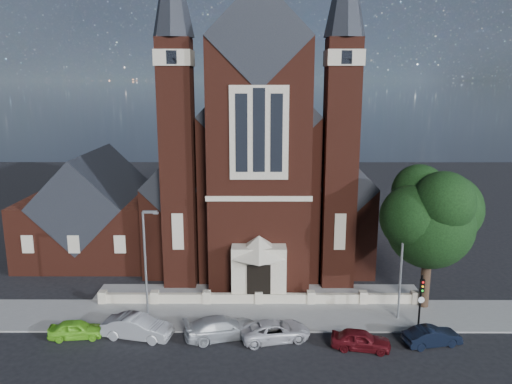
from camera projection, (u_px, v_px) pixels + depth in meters
ground at (259, 264)px, 46.67m from camera, size 120.00×120.00×0.00m
pavement_strip at (259, 316)px, 36.43m from camera, size 60.00×5.00×0.12m
forecourt_paving at (259, 293)px, 40.33m from camera, size 26.00×3.00×0.14m
forecourt_wall at (259, 304)px, 38.38m from camera, size 24.00×0.40×0.90m
church at (259, 164)px, 52.64m from camera, size 20.01×34.90×29.20m
parish_hall at (95, 214)px, 48.77m from camera, size 12.00×12.20×10.24m
street_tree at (433, 220)px, 36.05m from camera, size 6.40×6.60×10.70m
street_lamp_left at (146, 259)px, 34.96m from camera, size 1.16×0.22×8.09m
street_lamp_right at (403, 259)px, 34.90m from camera, size 1.16×0.22×8.09m
traffic_signal at (421, 295)px, 33.81m from camera, size 0.28×0.42×4.00m
car_lime_van at (76, 329)px, 33.23m from camera, size 3.71×1.82×1.22m
car_silver_a at (137, 327)px, 33.20m from camera, size 4.88×2.53×1.53m
car_silver_b at (222, 328)px, 33.21m from camera, size 5.39×3.41×1.45m
car_white_suv at (275, 331)px, 32.97m from camera, size 5.02×3.13×1.30m
car_dark_red at (361, 340)px, 31.81m from camera, size 3.99×2.20×1.28m
car_navy at (432, 336)px, 32.30m from camera, size 3.95×2.09×1.24m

